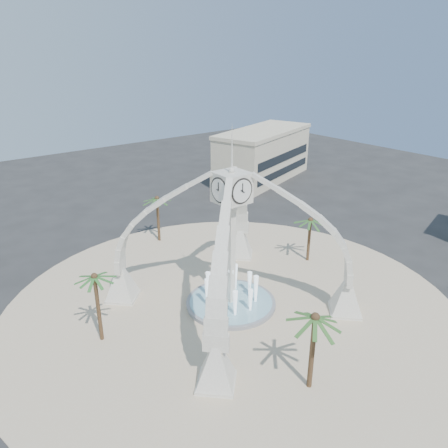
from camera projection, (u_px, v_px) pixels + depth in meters
ground at (231, 305)px, 39.20m from camera, size 140.00×140.00×0.00m
plaza at (231, 305)px, 39.19m from camera, size 40.00×40.00×0.06m
clock_tower at (231, 239)px, 36.76m from camera, size 17.94×17.94×16.30m
fountain at (231, 302)px, 39.09m from camera, size 8.00×8.00×3.62m
building_ne at (263, 154)px, 75.16m from camera, size 21.87×14.17×8.60m
palm_east at (311, 220)px, 45.64m from camera, size 4.31×4.31×5.36m
palm_west at (94, 278)px, 32.47m from camera, size 3.79×3.79×6.30m
palm_north at (157, 199)px, 50.25m from camera, size 3.96×3.96×5.98m
palm_south at (315, 318)px, 27.72m from camera, size 4.52×4.52×6.31m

